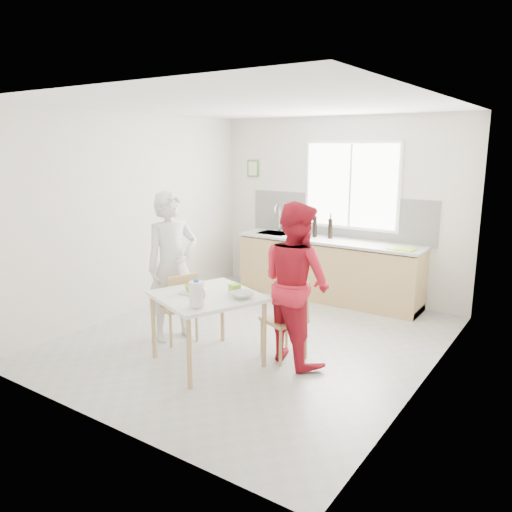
{
  "coord_description": "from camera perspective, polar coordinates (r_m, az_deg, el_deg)",
  "views": [
    {
      "loc": [
        3.17,
        -4.66,
        2.28
      ],
      "look_at": [
        -0.11,
        0.2,
        0.97
      ],
      "focal_mm": 35.0,
      "sensor_mm": 36.0,
      "label": 1
    }
  ],
  "objects": [
    {
      "name": "wine_bottle_b",
      "position": [
        7.5,
        8.49,
        3.14
      ],
      "size": [
        0.07,
        0.07,
        0.3
      ],
      "primitive_type": "cylinder",
      "color": "black",
      "rests_on": "kitchen_counter"
    },
    {
      "name": "chair_far",
      "position": [
        5.48,
        3.77,
        -6.69
      ],
      "size": [
        0.52,
        0.52,
        0.86
      ],
      "rotation": [
        0.0,
        0.0,
        -0.38
      ],
      "color": "tan",
      "rests_on": "ground"
    },
    {
      "name": "kitchen_counter",
      "position": [
        7.57,
        8.15,
        -1.8
      ],
      "size": [
        2.84,
        0.64,
        1.37
      ],
      "color": "tan",
      "rests_on": "ground"
    },
    {
      "name": "soap_bottle",
      "position": [
        7.95,
        4.27,
        3.4
      ],
      "size": [
        0.1,
        0.1,
        0.2
      ],
      "primitive_type": "imported",
      "rotation": [
        0.0,
        0.0,
        -0.15
      ],
      "color": "#999999",
      "rests_on": "kitchen_counter"
    },
    {
      "name": "dining_table",
      "position": [
        5.27,
        -5.62,
        -5.2
      ],
      "size": [
        1.28,
        1.28,
        0.76
      ],
      "rotation": [
        0.0,
        0.0,
        -0.38
      ],
      "color": "white",
      "rests_on": "ground"
    },
    {
      "name": "bowl_white",
      "position": [
        5.11,
        -1.57,
        -4.46
      ],
      "size": [
        0.31,
        0.31,
        0.06
      ],
      "primitive_type": "imported",
      "rotation": [
        0.0,
        0.0,
        -0.38
      ],
      "color": "silver",
      "rests_on": "dining_table"
    },
    {
      "name": "cutting_board",
      "position": [
        6.93,
        16.34,
        0.78
      ],
      "size": [
        0.37,
        0.27,
        0.01
      ],
      "primitive_type": "cube",
      "rotation": [
        0.0,
        0.0,
        -0.07
      ],
      "color": "#98D230",
      "rests_on": "kitchen_counter"
    },
    {
      "name": "person_white",
      "position": [
        5.94,
        -9.54,
        -1.2
      ],
      "size": [
        0.63,
        0.76,
        1.77
      ],
      "primitive_type": "imported",
      "rotation": [
        0.0,
        0.0,
        1.19
      ],
      "color": "silver",
      "rests_on": "ground"
    },
    {
      "name": "chair_left",
      "position": [
        5.92,
        -8.76,
        -5.47
      ],
      "size": [
        0.5,
        0.5,
        0.84
      ],
      "rotation": [
        0.0,
        0.0,
        -1.95
      ],
      "color": "tan",
      "rests_on": "ground"
    },
    {
      "name": "green_box",
      "position": [
        5.28,
        -2.46,
        -3.71
      ],
      "size": [
        0.13,
        0.13,
        0.09
      ],
      "primitive_type": "cube",
      "rotation": [
        0.0,
        0.0,
        -0.38
      ],
      "color": "#74C42D",
      "rests_on": "dining_table"
    },
    {
      "name": "room_shell",
      "position": [
        5.67,
        -0.18,
        6.14
      ],
      "size": [
        4.5,
        4.5,
        4.5
      ],
      "color": "silver",
      "rests_on": "ground"
    },
    {
      "name": "spoon",
      "position": [
        5.22,
        -8.19,
        -4.44
      ],
      "size": [
        0.16,
        0.02,
        0.01
      ],
      "primitive_type": "cylinder",
      "rotation": [
        0.0,
        1.57,
        -0.03
      ],
      "color": "#A5A5AA",
      "rests_on": "dining_table"
    },
    {
      "name": "window",
      "position": [
        7.52,
        10.8,
        7.93
      ],
      "size": [
        1.5,
        0.06,
        1.3
      ],
      "color": "white",
      "rests_on": "room_shell"
    },
    {
      "name": "picture_frame",
      "position": [
        8.36,
        -0.35,
        9.97
      ],
      "size": [
        0.22,
        0.03,
        0.28
      ],
      "color": "#4D8F41",
      "rests_on": "room_shell"
    },
    {
      "name": "ground",
      "position": [
        6.08,
        -0.17,
        -9.45
      ],
      "size": [
        4.5,
        4.5,
        0.0
      ],
      "primitive_type": "plane",
      "color": "#B7B7B2",
      "rests_on": "ground"
    },
    {
      "name": "wine_bottle_a",
      "position": [
        7.59,
        6.74,
        3.38
      ],
      "size": [
        0.07,
        0.07,
        0.32
      ],
      "primitive_type": "cylinder",
      "color": "black",
      "rests_on": "kitchen_counter"
    },
    {
      "name": "milk_jug",
      "position": [
        4.81,
        -6.76,
        -4.28
      ],
      "size": [
        0.2,
        0.15,
        0.26
      ],
      "rotation": [
        0.0,
        0.0,
        -0.38
      ],
      "color": "white",
      "rests_on": "dining_table"
    },
    {
      "name": "backsplash",
      "position": [
        7.67,
        9.32,
        4.49
      ],
      "size": [
        3.0,
        0.02,
        0.65
      ],
      "primitive_type": "cube",
      "color": "white",
      "rests_on": "room_shell"
    },
    {
      "name": "jar_amber",
      "position": [
        7.55,
        8.49,
        2.67
      ],
      "size": [
        0.06,
        0.06,
        0.16
      ],
      "primitive_type": "cylinder",
      "color": "brown",
      "rests_on": "kitchen_counter"
    },
    {
      "name": "person_red",
      "position": [
        5.27,
        4.62,
        -3.09
      ],
      "size": [
        1.02,
        0.92,
        1.73
      ],
      "primitive_type": "imported",
      "rotation": [
        0.0,
        0.0,
        2.76
      ],
      "color": "red",
      "rests_on": "ground"
    },
    {
      "name": "bowl_green",
      "position": [
        5.39,
        -7.13,
        -3.64
      ],
      "size": [
        0.26,
        0.26,
        0.06
      ],
      "primitive_type": "imported",
      "rotation": [
        0.0,
        0.0,
        -0.38
      ],
      "color": "#9FD531",
      "rests_on": "dining_table"
    }
  ]
}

